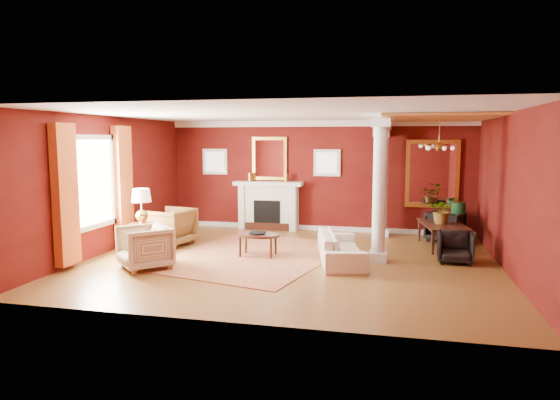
% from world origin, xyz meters
% --- Properties ---
extents(ground, '(8.00, 8.00, 0.00)m').
position_xyz_m(ground, '(0.00, 0.00, 0.00)').
color(ground, brown).
rests_on(ground, ground).
extents(room_shell, '(8.04, 7.04, 2.92)m').
position_xyz_m(room_shell, '(0.00, 0.00, 2.02)').
color(room_shell, '#55110B').
rests_on(room_shell, ground).
extents(fireplace, '(1.85, 0.42, 1.29)m').
position_xyz_m(fireplace, '(-1.30, 3.32, 0.65)').
color(fireplace, silver).
rests_on(fireplace, ground).
extents(overmantel_mirror, '(0.95, 0.07, 1.15)m').
position_xyz_m(overmantel_mirror, '(-1.30, 3.45, 1.90)').
color(overmantel_mirror, gold).
rests_on(overmantel_mirror, fireplace).
extents(flank_window_left, '(0.70, 0.07, 0.70)m').
position_xyz_m(flank_window_left, '(-2.85, 3.46, 1.80)').
color(flank_window_left, silver).
rests_on(flank_window_left, room_shell).
extents(flank_window_right, '(0.70, 0.07, 0.70)m').
position_xyz_m(flank_window_right, '(0.25, 3.46, 1.80)').
color(flank_window_right, silver).
rests_on(flank_window_right, room_shell).
extents(left_window, '(0.21, 2.55, 2.60)m').
position_xyz_m(left_window, '(-3.89, -0.60, 1.42)').
color(left_window, white).
rests_on(left_window, room_shell).
extents(column_front, '(0.36, 0.36, 2.80)m').
position_xyz_m(column_front, '(1.70, 0.30, 1.43)').
color(column_front, silver).
rests_on(column_front, ground).
extents(column_back, '(0.36, 0.36, 2.80)m').
position_xyz_m(column_back, '(1.70, 3.00, 1.43)').
color(column_back, silver).
rests_on(column_back, ground).
extents(header_beam, '(0.30, 3.20, 0.32)m').
position_xyz_m(header_beam, '(1.70, 1.90, 2.62)').
color(header_beam, silver).
rests_on(header_beam, column_front).
extents(amber_ceiling, '(2.30, 3.40, 0.04)m').
position_xyz_m(amber_ceiling, '(2.85, 1.75, 2.87)').
color(amber_ceiling, '#DA8C40').
rests_on(amber_ceiling, room_shell).
extents(dining_mirror, '(1.30, 0.07, 1.70)m').
position_xyz_m(dining_mirror, '(2.90, 3.45, 1.55)').
color(dining_mirror, gold).
rests_on(dining_mirror, room_shell).
extents(chandelier, '(0.60, 0.62, 0.75)m').
position_xyz_m(chandelier, '(2.90, 1.80, 2.25)').
color(chandelier, '#B68839').
rests_on(chandelier, room_shell).
extents(crown_trim, '(8.00, 0.08, 0.16)m').
position_xyz_m(crown_trim, '(0.00, 3.46, 2.82)').
color(crown_trim, silver).
rests_on(crown_trim, room_shell).
extents(base_trim, '(8.00, 0.08, 0.12)m').
position_xyz_m(base_trim, '(0.00, 3.46, 0.06)').
color(base_trim, silver).
rests_on(base_trim, ground).
extents(rug, '(3.93, 4.70, 0.02)m').
position_xyz_m(rug, '(-0.84, 0.24, 0.01)').
color(rug, maroon).
rests_on(rug, ground).
extents(sofa, '(1.00, 2.08, 0.78)m').
position_xyz_m(sofa, '(0.99, 0.09, 0.39)').
color(sofa, beige).
rests_on(sofa, ground).
extents(armchair_leopard, '(1.04, 1.08, 0.94)m').
position_xyz_m(armchair_leopard, '(-2.99, 0.84, 0.47)').
color(armchair_leopard, black).
rests_on(armchair_leopard, ground).
extents(armchair_stripe, '(1.18, 1.18, 0.89)m').
position_xyz_m(armchair_stripe, '(-2.53, -1.21, 0.44)').
color(armchair_stripe, tan).
rests_on(armchair_stripe, ground).
extents(coffee_table, '(0.93, 0.93, 0.47)m').
position_xyz_m(coffee_table, '(-0.73, 0.22, 0.43)').
color(coffee_table, black).
rests_on(coffee_table, ground).
extents(coffee_book, '(0.16, 0.04, 0.22)m').
position_xyz_m(coffee_book, '(-0.70, 0.22, 0.58)').
color(coffee_book, black).
rests_on(coffee_book, coffee_table).
extents(side_table, '(0.56, 0.56, 1.39)m').
position_xyz_m(side_table, '(-3.17, -0.11, 0.92)').
color(side_table, black).
rests_on(side_table, ground).
extents(dining_table, '(0.78, 1.63, 0.87)m').
position_xyz_m(dining_table, '(3.08, 1.92, 0.44)').
color(dining_table, black).
rests_on(dining_table, ground).
extents(dining_chair_near, '(0.67, 0.63, 0.67)m').
position_xyz_m(dining_chair_near, '(3.18, 0.56, 0.34)').
color(dining_chair_near, black).
rests_on(dining_chair_near, ground).
extents(dining_chair_far, '(0.99, 0.96, 0.79)m').
position_xyz_m(dining_chair_far, '(3.19, 2.69, 0.40)').
color(dining_chair_far, black).
rests_on(dining_chair_far, ground).
extents(green_urn, '(0.38, 0.38, 0.91)m').
position_xyz_m(green_urn, '(3.50, 3.00, 0.36)').
color(green_urn, '#123A1C').
rests_on(green_urn, ground).
extents(potted_plant, '(0.60, 0.66, 0.48)m').
position_xyz_m(potted_plant, '(3.04, 1.87, 1.11)').
color(potted_plant, '#26591E').
rests_on(potted_plant, dining_table).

